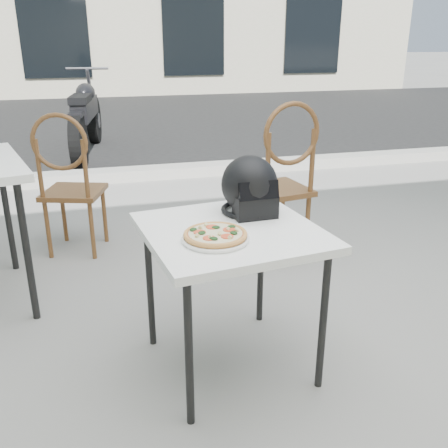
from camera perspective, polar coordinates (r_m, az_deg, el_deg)
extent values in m
plane|color=gray|center=(3.02, 6.98, -9.08)|extent=(80.00, 80.00, 0.00)
cube|color=black|center=(9.59, -8.66, 11.61)|extent=(30.00, 8.00, 0.00)
cube|color=#A6A49B|center=(5.70, -4.04, 6.15)|extent=(30.00, 0.25, 0.12)
cube|color=black|center=(13.42, -18.86, 20.23)|extent=(1.60, 0.08, 2.20)
cube|color=black|center=(13.67, -3.52, 21.21)|extent=(1.60, 0.08, 2.20)
cube|color=black|center=(14.69, 10.11, 20.92)|extent=(1.60, 0.08, 2.20)
cube|color=white|center=(2.19, 0.81, -0.95)|extent=(0.83, 0.83, 0.04)
cylinder|color=black|center=(2.01, -4.03, -14.60)|extent=(0.04, 0.04, 0.67)
cylinder|color=black|center=(2.24, 11.26, -10.93)|extent=(0.04, 0.04, 0.67)
cylinder|color=black|center=(2.52, -8.47, -6.98)|extent=(0.04, 0.04, 0.67)
cylinder|color=black|center=(2.70, 4.22, -4.74)|extent=(0.04, 0.04, 0.67)
cylinder|color=white|center=(2.05, -1.00, -1.77)|extent=(0.28, 0.28, 0.01)
torus|color=white|center=(2.05, -1.00, -1.63)|extent=(0.30, 0.30, 0.01)
cylinder|color=#D9984F|center=(2.05, -1.00, -1.30)|extent=(0.27, 0.27, 0.01)
torus|color=#D9984F|center=(2.04, -1.00, -1.15)|extent=(0.28, 0.28, 0.02)
cylinder|color=red|center=(2.04, -1.00, -1.13)|extent=(0.24, 0.24, 0.00)
cylinder|color=beige|center=(2.04, -1.00, -1.06)|extent=(0.24, 0.24, 0.00)
cylinder|color=#DC4726|center=(2.07, 0.58, -0.65)|extent=(0.05, 0.05, 0.00)
cylinder|color=#DC4726|center=(2.10, -1.38, -0.33)|extent=(0.05, 0.05, 0.00)
cylinder|color=#DC4726|center=(2.04, -2.80, -0.94)|extent=(0.05, 0.05, 0.00)
cylinder|color=#DC4726|center=(1.99, -1.71, -1.60)|extent=(0.05, 0.05, 0.00)
cylinder|color=#DC4726|center=(2.00, 0.35, -1.42)|extent=(0.05, 0.05, 0.00)
ellipsoid|color=#153613|center=(2.09, -0.94, -0.37)|extent=(0.04, 0.03, 0.01)
ellipsoid|color=#153613|center=(2.03, -2.56, -1.01)|extent=(0.05, 0.05, 0.01)
ellipsoid|color=#153613|center=(2.03, 1.12, -1.01)|extent=(0.03, 0.04, 0.01)
ellipsoid|color=#153613|center=(1.98, -1.20, -1.66)|extent=(0.05, 0.05, 0.01)
ellipsoid|color=#153613|center=(2.10, 0.85, -0.30)|extent=(0.04, 0.04, 0.01)
ellipsoid|color=#153613|center=(2.07, -3.52, -0.63)|extent=(0.04, 0.05, 0.01)
cylinder|color=#DACF85|center=(2.02, -0.52, -1.09)|extent=(0.02, 0.02, 0.02)
cylinder|color=#DACF85|center=(2.08, -2.74, -0.37)|extent=(0.02, 0.02, 0.02)
cylinder|color=#DACF85|center=(2.06, 0.50, -0.56)|extent=(0.02, 0.02, 0.02)
cylinder|color=#DACF85|center=(2.11, -2.07, -0.06)|extent=(0.02, 0.02, 0.02)
cylinder|color=#DACF85|center=(1.98, 0.69, -1.51)|extent=(0.02, 0.02, 0.02)
cylinder|color=#DACF85|center=(2.00, -3.10, -1.30)|extent=(0.02, 0.02, 0.02)
cylinder|color=#DACF85|center=(2.06, 1.51, -0.64)|extent=(0.02, 0.02, 0.02)
cylinder|color=#DACF85|center=(1.98, -1.58, -1.48)|extent=(0.02, 0.02, 0.02)
ellipsoid|color=black|center=(2.35, 2.93, 4.54)|extent=(0.28, 0.29, 0.27)
cube|color=black|center=(2.30, 3.61, 1.99)|extent=(0.20, 0.11, 0.11)
torus|color=black|center=(2.38, 2.87, 1.72)|extent=(0.28, 0.28, 0.02)
cube|color=black|center=(2.24, 4.00, 3.84)|extent=(0.19, 0.05, 0.09)
cube|color=brown|center=(3.53, 5.89, 3.91)|extent=(0.49, 0.49, 0.04)
cylinder|color=brown|center=(3.83, 6.69, 1.39)|extent=(0.04, 0.04, 0.47)
cylinder|color=brown|center=(3.67, 2.13, 0.67)|extent=(0.04, 0.04, 0.47)
cylinder|color=brown|center=(3.56, 9.48, -0.27)|extent=(0.04, 0.04, 0.47)
cylinder|color=brown|center=(3.39, 4.69, -1.13)|extent=(0.04, 0.04, 0.47)
cylinder|color=brown|center=(3.42, 10.04, 7.00)|extent=(0.04, 0.04, 0.45)
cylinder|color=brown|center=(3.24, 5.03, 6.49)|extent=(0.04, 0.04, 0.45)
torus|color=brown|center=(3.28, 7.77, 10.17)|extent=(0.42, 0.10, 0.42)
cylinder|color=black|center=(2.88, -21.58, -3.08)|extent=(0.05, 0.05, 0.80)
cylinder|color=black|center=(3.57, -23.54, 1.15)|extent=(0.05, 0.05, 0.80)
cube|color=brown|center=(3.73, -16.77, 3.51)|extent=(0.50, 0.50, 0.03)
cylinder|color=brown|center=(3.90, -13.50, 1.02)|extent=(0.04, 0.04, 0.43)
cylinder|color=brown|center=(4.00, -17.85, 1.08)|extent=(0.04, 0.04, 0.43)
cylinder|color=brown|center=(3.61, -14.84, -0.68)|extent=(0.04, 0.04, 0.43)
cylinder|color=brown|center=(3.72, -19.48, -0.57)|extent=(0.04, 0.04, 0.43)
cylinder|color=brown|center=(3.47, -15.55, 5.94)|extent=(0.04, 0.04, 0.41)
cylinder|color=brown|center=(3.59, -20.36, 5.85)|extent=(0.04, 0.04, 0.41)
torus|color=brown|center=(3.49, -18.33, 8.87)|extent=(0.38, 0.15, 0.39)
cylinder|color=black|center=(7.68, -14.63, 11.39)|extent=(0.22, 0.66, 0.65)
cylinder|color=slate|center=(7.68, -14.63, 11.39)|extent=(0.18, 0.24, 0.22)
cylinder|color=black|center=(6.20, -16.30, 9.09)|extent=(0.22, 0.66, 0.65)
cylinder|color=slate|center=(6.20, -16.30, 9.09)|extent=(0.18, 0.24, 0.22)
cube|color=black|center=(6.90, -15.60, 12.58)|extent=(0.35, 1.16, 0.24)
ellipsoid|color=black|center=(7.03, -15.56, 14.26)|extent=(0.30, 0.48, 0.24)
cube|color=black|center=(6.56, -16.13, 13.59)|extent=(0.29, 0.57, 0.09)
cylinder|color=slate|center=(7.55, -14.95, 13.88)|extent=(0.09, 0.35, 0.77)
cylinder|color=slate|center=(7.39, -15.37, 16.77)|extent=(0.57, 0.11, 0.03)
cube|color=black|center=(6.17, -16.56, 11.90)|extent=(0.18, 0.26, 0.05)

